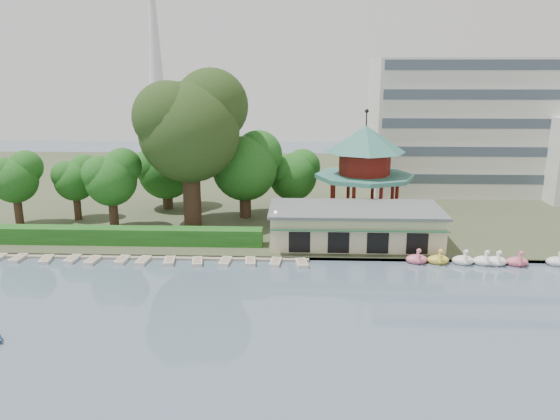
# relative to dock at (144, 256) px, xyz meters

# --- Properties ---
(ground_plane) EXTENTS (220.00, 220.00, 0.00)m
(ground_plane) POSITION_rel_dock_xyz_m (12.00, -17.20, -0.12)
(ground_plane) COLOR slate
(ground_plane) RESTS_ON ground
(shore) EXTENTS (220.00, 70.00, 0.40)m
(shore) POSITION_rel_dock_xyz_m (12.00, 34.80, 0.08)
(shore) COLOR #424930
(shore) RESTS_ON ground
(embankment) EXTENTS (220.00, 0.60, 0.30)m
(embankment) POSITION_rel_dock_xyz_m (12.00, 0.10, 0.03)
(embankment) COLOR gray
(embankment) RESTS_ON ground
(dock) EXTENTS (34.00, 1.60, 0.24)m
(dock) POSITION_rel_dock_xyz_m (0.00, 0.00, 0.00)
(dock) COLOR gray
(dock) RESTS_ON ground
(boathouse) EXTENTS (18.60, 9.39, 3.90)m
(boathouse) POSITION_rel_dock_xyz_m (22.00, 4.77, 2.25)
(boathouse) COLOR beige
(boathouse) RESTS_ON shore
(pavilion) EXTENTS (12.40, 12.40, 13.50)m
(pavilion) POSITION_rel_dock_xyz_m (24.00, 14.80, 7.36)
(pavilion) COLOR beige
(pavilion) RESTS_ON shore
(office_building) EXTENTS (38.00, 18.00, 20.00)m
(office_building) POSITION_rel_dock_xyz_m (44.67, 31.80, 9.61)
(office_building) COLOR silver
(office_building) RESTS_ON shore
(broadcast_tower) EXTENTS (8.00, 8.00, 96.00)m
(broadcast_tower) POSITION_rel_dock_xyz_m (-30.00, 122.80, 33.86)
(broadcast_tower) COLOR silver
(broadcast_tower) RESTS_ON ground
(hedge) EXTENTS (30.00, 2.00, 1.80)m
(hedge) POSITION_rel_dock_xyz_m (-3.00, 3.30, 1.18)
(hedge) COLOR #205D1C
(hedge) RESTS_ON shore
(lamp_post) EXTENTS (0.36, 0.36, 4.28)m
(lamp_post) POSITION_rel_dock_xyz_m (13.50, 1.80, 3.22)
(lamp_post) COLOR black
(lamp_post) RESTS_ON shore
(big_tree) EXTENTS (12.99, 12.11, 18.64)m
(big_tree) POSITION_rel_dock_xyz_m (3.16, 10.99, 12.52)
(big_tree) COLOR #3A281C
(big_tree) RESTS_ON shore
(small_trees) EXTENTS (39.51, 16.90, 11.00)m
(small_trees) POSITION_rel_dock_xyz_m (1.39, 15.16, 6.29)
(small_trees) COLOR #3A281C
(small_trees) RESTS_ON shore
(swan_boats) EXTENTS (21.99, 2.15, 1.92)m
(swan_boats) POSITION_rel_dock_xyz_m (37.34, -0.63, 0.28)
(swan_boats) COLOR #E46986
(swan_boats) RESTS_ON ground
(moored_rowboats) EXTENTS (32.20, 2.72, 0.36)m
(moored_rowboats) POSITION_rel_dock_xyz_m (0.64, -1.41, 0.06)
(moored_rowboats) COLOR beige
(moored_rowboats) RESTS_ON ground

